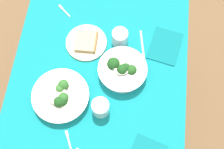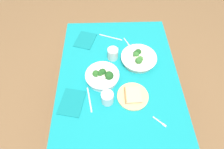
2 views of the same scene
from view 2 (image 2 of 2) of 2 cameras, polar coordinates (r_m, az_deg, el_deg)
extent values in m
plane|color=brown|center=(2.02, 1.35, -12.08)|extent=(6.00, 6.00, 0.00)
cube|color=teal|center=(1.35, 1.98, 0.69)|extent=(1.14, 0.88, 0.01)
cube|color=brown|center=(1.36, 1.97, 0.31)|extent=(1.11, 0.86, 0.02)
cylinder|color=brown|center=(1.96, -9.07, 4.83)|extent=(0.07, 0.07, 0.74)
cylinder|color=brown|center=(1.99, 10.80, 5.30)|extent=(0.07, 0.07, 0.74)
cylinder|color=brown|center=(1.58, 15.93, -21.88)|extent=(0.07, 0.07, 0.74)
cylinder|color=silver|center=(1.41, 8.44, 4.85)|extent=(0.25, 0.25, 0.04)
cylinder|color=silver|center=(1.39, 8.56, 5.50)|extent=(0.27, 0.27, 0.01)
sphere|color=#33702D|center=(1.35, 8.51, 4.39)|extent=(0.05, 0.05, 0.05)
sphere|color=#1E511E|center=(1.40, 8.33, 7.05)|extent=(0.05, 0.05, 0.05)
sphere|color=#33702D|center=(1.38, 7.75, 6.26)|extent=(0.05, 0.05, 0.05)
sphere|color=#3D7A33|center=(1.36, 8.93, 4.91)|extent=(0.04, 0.04, 0.04)
sphere|color=#1E511E|center=(1.40, 7.87, 6.60)|extent=(0.05, 0.05, 0.05)
cylinder|color=beige|center=(1.39, 8.96, 6.14)|extent=(0.09, 0.09, 0.01)
cylinder|color=white|center=(1.28, -3.06, -0.89)|extent=(0.22, 0.22, 0.05)
cylinder|color=white|center=(1.26, -3.12, -0.09)|extent=(0.24, 0.24, 0.01)
sphere|color=#1E511E|center=(1.24, -0.97, -0.39)|extent=(0.06, 0.06, 0.06)
sphere|color=#286023|center=(1.26, -5.14, 0.26)|extent=(0.05, 0.05, 0.05)
sphere|color=#1E511E|center=(1.25, -3.78, 0.15)|extent=(0.04, 0.04, 0.04)
sphere|color=#1E511E|center=(1.25, -3.06, 0.75)|extent=(0.05, 0.05, 0.05)
sphere|color=#33702D|center=(1.26, -3.27, 0.14)|extent=(0.04, 0.04, 0.04)
cylinder|color=beige|center=(1.25, -2.91, 0.27)|extent=(0.08, 0.08, 0.01)
cylinder|color=#D6B27A|center=(1.24, 6.63, -6.86)|extent=(0.21, 0.21, 0.01)
cube|color=#CCB284|center=(1.22, 6.70, -6.50)|extent=(0.12, 0.11, 0.02)
cube|color=#9E703D|center=(1.22, 4.28, -6.59)|extent=(0.12, 0.01, 0.02)
cylinder|color=silver|center=(1.18, -1.49, -7.45)|extent=(0.08, 0.08, 0.09)
cylinder|color=silver|center=(1.39, 0.26, 6.62)|extent=(0.08, 0.08, 0.09)
cube|color=#B7B7BC|center=(1.56, 4.51, 10.57)|extent=(0.08, 0.04, 0.00)
cube|color=#B7B7BC|center=(1.52, 5.51, 9.27)|extent=(0.03, 0.02, 0.00)
cube|color=#B7B7BC|center=(1.20, 14.29, -13.90)|extent=(0.05, 0.06, 0.00)
cube|color=#B7B7BC|center=(1.20, 16.31, -15.20)|extent=(0.03, 0.03, 0.00)
cube|color=#B7B7BC|center=(1.23, -7.18, -7.90)|extent=(0.19, 0.05, 0.00)
cube|color=#B7B7BC|center=(1.59, -0.42, 11.77)|extent=(0.09, 0.20, 0.00)
cube|color=#0F777D|center=(1.24, -12.65, -8.63)|extent=(0.22, 0.19, 0.01)
cube|color=#0F777D|center=(1.58, -8.51, 10.80)|extent=(0.23, 0.20, 0.01)
camera|label=1|loc=(1.33, -12.31, 68.48)|focal=48.37mm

